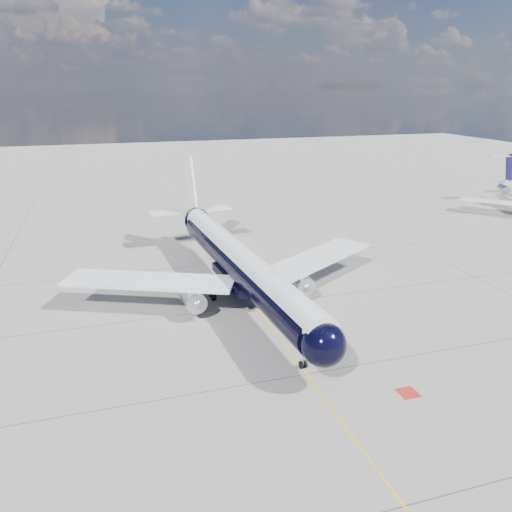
% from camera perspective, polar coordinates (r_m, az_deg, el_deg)
% --- Properties ---
extents(ground, '(320.00, 320.00, 0.00)m').
position_cam_1_polar(ground, '(75.02, -4.52, 0.43)').
color(ground, gray).
rests_on(ground, ground).
extents(taxiway_centerline, '(0.16, 160.00, 0.01)m').
position_cam_1_polar(taxiway_centerline, '(70.41, -3.62, -0.79)').
color(taxiway_centerline, '#E8B50C').
rests_on(taxiway_centerline, ground).
extents(red_marking, '(1.60, 1.60, 0.01)m').
position_cam_1_polar(red_marking, '(43.79, 16.98, -14.72)').
color(red_marking, maroon).
rests_on(red_marking, ground).
extents(main_airliner, '(39.32, 47.97, 13.85)m').
position_cam_1_polar(main_airliner, '(58.16, -2.14, -0.57)').
color(main_airliner, black).
rests_on(main_airliner, ground).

